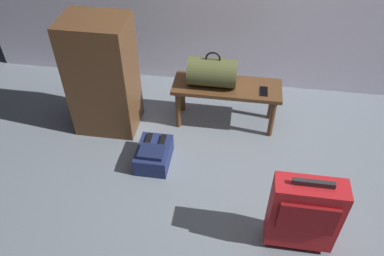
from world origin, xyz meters
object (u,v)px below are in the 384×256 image
at_px(duffel_bag_olive, 212,72).
at_px(suitcase_upright_red, 304,214).
at_px(side_cabinet, 103,76).
at_px(cell_phone, 264,91).
at_px(bench, 227,92).
at_px(backpack_navy, 154,154).

distance_m(duffel_bag_olive, suitcase_upright_red, 1.50).
xyz_separation_m(duffel_bag_olive, side_cabinet, (-0.97, -0.19, -0.02)).
bearing_deg(cell_phone, duffel_bag_olive, 174.21).
bearing_deg(suitcase_upright_red, duffel_bag_olive, 121.02).
bearing_deg(bench, backpack_navy, -131.56).
relative_size(cell_phone, backpack_navy, 0.38).
xyz_separation_m(duffel_bag_olive, backpack_navy, (-0.43, -0.64, -0.48)).
bearing_deg(bench, duffel_bag_olive, -180.00).
distance_m(bench, duffel_bag_olive, 0.25).
height_order(bench, duffel_bag_olive, duffel_bag_olive).
bearing_deg(cell_phone, suitcase_upright_red, -76.72).
bearing_deg(suitcase_upright_red, bench, 116.14).
xyz_separation_m(bench, duffel_bag_olive, (-0.14, -0.00, 0.20)).
bearing_deg(duffel_bag_olive, cell_phone, -5.79).
xyz_separation_m(bench, backpack_navy, (-0.57, -0.64, -0.27)).
distance_m(suitcase_upright_red, side_cabinet, 2.05).
distance_m(duffel_bag_olive, side_cabinet, 0.99).
height_order(cell_phone, backpack_navy, cell_phone).
relative_size(duffel_bag_olive, suitcase_upright_red, 0.65).
relative_size(bench, side_cabinet, 0.91).
distance_m(bench, suitcase_upright_red, 1.42).
relative_size(bench, duffel_bag_olive, 2.27).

